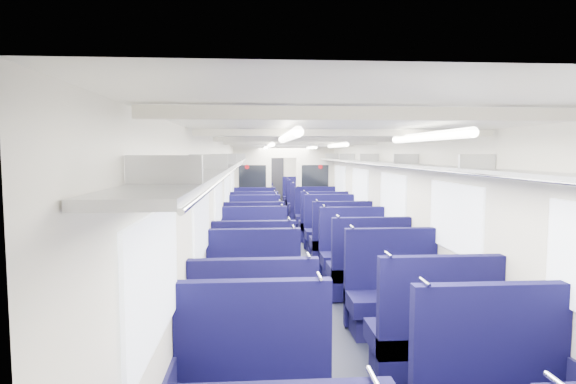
# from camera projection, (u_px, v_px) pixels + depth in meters

# --- Properties ---
(floor) EXTENTS (2.80, 18.00, 0.01)m
(floor) POSITION_uv_depth(u_px,v_px,m) (292.00, 249.00, 10.29)
(floor) COLOR black
(floor) RESTS_ON ground
(ceiling) EXTENTS (2.80, 18.00, 0.01)m
(ceiling) POSITION_uv_depth(u_px,v_px,m) (292.00, 143.00, 10.10)
(ceiling) COLOR white
(ceiling) RESTS_ON wall_left
(wall_left) EXTENTS (0.02, 18.00, 2.35)m
(wall_left) POSITION_uv_depth(u_px,v_px,m) (228.00, 197.00, 10.10)
(wall_left) COLOR beige
(wall_left) RESTS_ON floor
(dado_left) EXTENTS (0.03, 17.90, 0.70)m
(dado_left) POSITION_uv_depth(u_px,v_px,m) (229.00, 234.00, 10.17)
(dado_left) COLOR black
(dado_left) RESTS_ON floor
(wall_right) EXTENTS (0.02, 18.00, 2.35)m
(wall_right) POSITION_uv_depth(u_px,v_px,m) (355.00, 196.00, 10.30)
(wall_right) COLOR beige
(wall_right) RESTS_ON floor
(dado_right) EXTENTS (0.03, 17.90, 0.70)m
(dado_right) POSITION_uv_depth(u_px,v_px,m) (353.00, 233.00, 10.36)
(dado_right) COLOR black
(dado_right) RESTS_ON floor
(wall_far) EXTENTS (2.80, 0.02, 2.35)m
(wall_far) POSITION_uv_depth(u_px,v_px,m) (274.00, 176.00, 19.14)
(wall_far) COLOR beige
(wall_far) RESTS_ON floor
(luggage_rack_left) EXTENTS (0.36, 17.40, 0.18)m
(luggage_rack_left) POSITION_uv_depth(u_px,v_px,m) (236.00, 160.00, 10.04)
(luggage_rack_left) COLOR #B2B5BA
(luggage_rack_left) RESTS_ON wall_left
(luggage_rack_right) EXTENTS (0.36, 17.40, 0.18)m
(luggage_rack_right) POSITION_uv_depth(u_px,v_px,m) (347.00, 160.00, 10.22)
(luggage_rack_right) COLOR #B2B5BA
(luggage_rack_right) RESTS_ON wall_right
(windows) EXTENTS (2.78, 15.60, 0.75)m
(windows) POSITION_uv_depth(u_px,v_px,m) (294.00, 187.00, 9.72)
(windows) COLOR white
(windows) RESTS_ON wall_left
(ceiling_fittings) EXTENTS (2.70, 16.06, 0.11)m
(ceiling_fittings) POSITION_uv_depth(u_px,v_px,m) (293.00, 146.00, 9.84)
(ceiling_fittings) COLOR silver
(ceiling_fittings) RESTS_ON ceiling
(end_door) EXTENTS (0.75, 0.06, 2.00)m
(end_door) POSITION_uv_depth(u_px,v_px,m) (274.00, 181.00, 19.10)
(end_door) COLOR black
(end_door) RESTS_ON floor
(bulkhead) EXTENTS (2.80, 0.10, 2.35)m
(bulkhead) POSITION_uv_depth(u_px,v_px,m) (284.00, 185.00, 12.99)
(bulkhead) COLOR silver
(bulkhead) RESTS_ON floor
(seat_4) EXTENTS (1.13, 0.62, 1.26)m
(seat_4) POSITION_uv_depth(u_px,v_px,m) (254.00, 345.00, 4.21)
(seat_4) COLOR #0E0C3C
(seat_4) RESTS_ON floor
(seat_5) EXTENTS (1.13, 0.62, 1.26)m
(seat_5) POSITION_uv_depth(u_px,v_px,m) (432.00, 340.00, 4.32)
(seat_5) COLOR #0E0C3C
(seat_5) RESTS_ON floor
(seat_6) EXTENTS (1.13, 0.62, 1.26)m
(seat_6) POSITION_uv_depth(u_px,v_px,m) (254.00, 301.00, 5.47)
(seat_6) COLOR #0E0C3C
(seat_6) RESTS_ON floor
(seat_7) EXTENTS (1.13, 0.62, 1.26)m
(seat_7) POSITION_uv_depth(u_px,v_px,m) (394.00, 300.00, 5.52)
(seat_7) COLOR #0E0C3C
(seat_7) RESTS_ON floor
(seat_8) EXTENTS (1.13, 0.62, 1.26)m
(seat_8) POSITION_uv_depth(u_px,v_px,m) (254.00, 279.00, 6.44)
(seat_8) COLOR #0E0C3C
(seat_8) RESTS_ON floor
(seat_9) EXTENTS (1.13, 0.62, 1.26)m
(seat_9) POSITION_uv_depth(u_px,v_px,m) (368.00, 273.00, 6.78)
(seat_9) COLOR #0E0C3C
(seat_9) RESTS_ON floor
(seat_10) EXTENTS (1.13, 0.62, 1.26)m
(seat_10) POSITION_uv_depth(u_px,v_px,m) (254.00, 257.00, 7.82)
(seat_10) COLOR #0E0C3C
(seat_10) RESTS_ON floor
(seat_11) EXTENTS (1.13, 0.62, 1.26)m
(seat_11) POSITION_uv_depth(u_px,v_px,m) (354.00, 258.00, 7.73)
(seat_11) COLOR #0E0C3C
(seat_11) RESTS_ON floor
(seat_12) EXTENTS (1.13, 0.62, 1.26)m
(seat_12) POSITION_uv_depth(u_px,v_px,m) (254.00, 245.00, 8.85)
(seat_12) COLOR #0E0C3C
(seat_12) RESTS_ON floor
(seat_13) EXTENTS (1.13, 0.62, 1.26)m
(seat_13) POSITION_uv_depth(u_px,v_px,m) (340.00, 244.00, 8.96)
(seat_13) COLOR #0E0C3C
(seat_13) RESTS_ON floor
(seat_14) EXTENTS (1.13, 0.62, 1.26)m
(seat_14) POSITION_uv_depth(u_px,v_px,m) (254.00, 234.00, 9.99)
(seat_14) COLOR #0E0C3C
(seat_14) RESTS_ON floor
(seat_15) EXTENTS (1.13, 0.62, 1.26)m
(seat_15) POSITION_uv_depth(u_px,v_px,m) (330.00, 233.00, 10.12)
(seat_15) COLOR #0E0C3C
(seat_15) RESTS_ON floor
(seat_16) EXTENTS (1.13, 0.62, 1.26)m
(seat_16) POSITION_uv_depth(u_px,v_px,m) (254.00, 226.00, 11.14)
(seat_16) COLOR #0E0C3C
(seat_16) RESTS_ON floor
(seat_17) EXTENTS (1.13, 0.62, 1.26)m
(seat_17) POSITION_uv_depth(u_px,v_px,m) (323.00, 226.00, 11.18)
(seat_17) COLOR #0E0C3C
(seat_17) RESTS_ON floor
(seat_18) EXTENTS (1.13, 0.62, 1.26)m
(seat_18) POSITION_uv_depth(u_px,v_px,m) (254.00, 219.00, 12.22)
(seat_18) COLOR #0E0C3C
(seat_18) RESTS_ON floor
(seat_19) EXTENTS (1.13, 0.62, 1.26)m
(seat_19) POSITION_uv_depth(u_px,v_px,m) (316.00, 218.00, 12.49)
(seat_19) COLOR #0E0C3C
(seat_19) RESTS_ON floor
(seat_20) EXTENTS (1.13, 0.62, 1.26)m
(seat_20) POSITION_uv_depth(u_px,v_px,m) (254.00, 210.00, 14.25)
(seat_20) COLOR #0E0C3C
(seat_20) RESTS_ON floor
(seat_21) EXTENTS (1.13, 0.62, 1.26)m
(seat_21) POSITION_uv_depth(u_px,v_px,m) (308.00, 209.00, 14.37)
(seat_21) COLOR #0E0C3C
(seat_21) RESTS_ON floor
(seat_22) EXTENTS (1.13, 0.62, 1.26)m
(seat_22) POSITION_uv_depth(u_px,v_px,m) (254.00, 206.00, 15.40)
(seat_22) COLOR #0E0C3C
(seat_22) RESTS_ON floor
(seat_23) EXTENTS (1.13, 0.62, 1.26)m
(seat_23) POSITION_uv_depth(u_px,v_px,m) (304.00, 205.00, 15.47)
(seat_23) COLOR #0E0C3C
(seat_23) RESTS_ON floor
(seat_24) EXTENTS (1.13, 0.62, 1.26)m
(seat_24) POSITION_uv_depth(u_px,v_px,m) (254.00, 202.00, 16.69)
(seat_24) COLOR #0E0C3C
(seat_24) RESTS_ON floor
(seat_25) EXTENTS (1.13, 0.62, 1.26)m
(seat_25) POSITION_uv_depth(u_px,v_px,m) (301.00, 202.00, 16.59)
(seat_25) COLOR #0E0C3C
(seat_25) RESTS_ON floor
(seat_26) EXTENTS (1.13, 0.62, 1.26)m
(seat_26) POSITION_uv_depth(u_px,v_px,m) (254.00, 199.00, 17.68)
(seat_26) COLOR #0E0C3C
(seat_26) RESTS_ON floor
(seat_27) EXTENTS (1.13, 0.62, 1.26)m
(seat_27) POSITION_uv_depth(u_px,v_px,m) (297.00, 198.00, 17.87)
(seat_27) COLOR #0E0C3C
(seat_27) RESTS_ON floor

